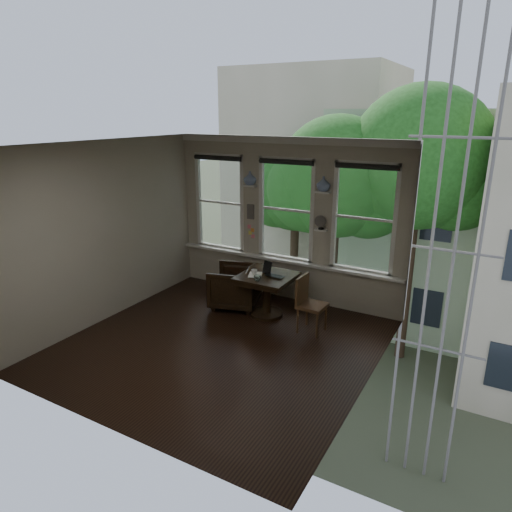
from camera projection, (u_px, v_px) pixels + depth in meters
The scene contains 25 objects.
ground at pixel (221, 344), 7.00m from camera, with size 4.50×4.50×0.00m, color black.
ceiling at pixel (216, 144), 6.10m from camera, with size 4.50×4.50×0.00m, color silver.
wall_back at pixel (287, 220), 8.42m from camera, with size 4.50×4.50×0.00m, color beige.
wall_front at pixel (97, 307), 4.68m from camera, with size 4.50×4.50×0.00m, color beige.
wall_left at pixel (107, 232), 7.60m from camera, with size 4.50×4.50×0.00m, color beige.
wall_right at pixel (374, 278), 5.50m from camera, with size 4.50×4.50×0.00m, color beige.
window_left at pixel (221, 202), 9.04m from camera, with size 1.10×0.12×1.90m, color white, non-canonical shape.
window_center at pixel (287, 210), 8.36m from camera, with size 1.10×0.12×1.90m, color white, non-canonical shape.
window_right at pixel (365, 218), 7.68m from camera, with size 1.10×0.12×1.90m, color white, non-canonical shape.
shelf_left at pixel (250, 186), 8.49m from camera, with size 0.26×0.16×0.03m, color white.
shelf_right at pixel (323, 192), 7.82m from camera, with size 0.26×0.16×0.03m, color white.
intercom at pixel (251, 212), 8.67m from camera, with size 0.14×0.06×0.28m, color #59544F.
sticky_notes at pixel (251, 229), 8.78m from camera, with size 0.16×0.01×0.24m, color pink, non-canonical shape.
desk_fan at pixel (321, 225), 7.97m from camera, with size 0.20×0.20×0.24m, color #59544F, non-canonical shape.
vase_left at pixel (250, 178), 8.45m from camera, with size 0.24×0.24×0.25m, color white.
vase_right at pixel (323, 184), 7.77m from camera, with size 0.24×0.24×0.25m, color white.
table at pixel (267, 296), 7.89m from camera, with size 0.90×0.90×0.75m, color black, non-canonical shape.
armchair_left at pixel (235, 287), 8.28m from camera, with size 0.82×0.84×0.77m, color black.
cushion_red at pixel (235, 283), 8.26m from camera, with size 0.45×0.45×0.06m, color maroon.
side_chair_right at pixel (312, 305), 7.29m from camera, with size 0.42×0.42×0.92m, color #432818, non-canonical shape.
laptop at pixel (273, 277), 7.65m from camera, with size 0.34×0.22×0.03m, color black.
mug at pixel (254, 272), 7.77m from camera, with size 0.11×0.11×0.10m, color white.
drinking_glass at pixel (257, 278), 7.50m from camera, with size 0.12×0.12×0.10m, color white.
tablet at pixel (267, 267), 7.83m from camera, with size 0.16×0.02×0.22m, color black.
papers at pixel (255, 275), 7.80m from camera, with size 0.22×0.30×0.00m, color silver.
Camera 1 is at (3.54, -5.20, 3.41)m, focal length 32.00 mm.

